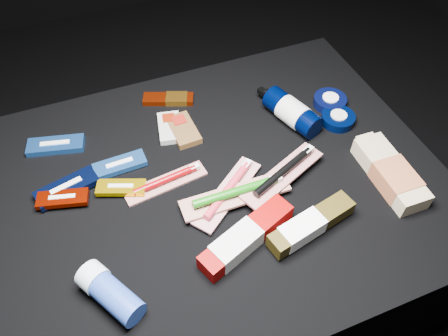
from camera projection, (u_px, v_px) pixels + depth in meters
name	position (u px, v px, depth m)	size (l,w,h in m)	color
ground	(221.00, 264.00, 1.28)	(3.00, 3.00, 0.00)	black
cloth_table	(220.00, 227.00, 1.12)	(0.98, 0.78, 0.40)	black
luna_bar_0	(56.00, 145.00, 1.02)	(0.14, 0.08, 0.02)	#1F53A5
luna_bar_1	(120.00, 165.00, 0.98)	(0.12, 0.05, 0.02)	blue
luna_bar_2	(67.00, 188.00, 0.94)	(0.14, 0.08, 0.02)	black
luna_bar_3	(121.00, 187.00, 0.94)	(0.11, 0.07, 0.01)	#CBA303
luna_bar_4	(63.00, 199.00, 0.91)	(0.11, 0.07, 0.01)	#781001
clif_bar_0	(183.00, 129.00, 1.06)	(0.06, 0.11, 0.02)	#53361B
clif_bar_1	(170.00, 126.00, 1.06)	(0.07, 0.11, 0.02)	#A09F9A
power_bar	(171.00, 99.00, 1.13)	(0.13, 0.08, 0.02)	#6B1804
lotion_bottle	(292.00, 112.00, 1.06)	(0.10, 0.20, 0.06)	black
cream_tin_upper	(330.00, 101.00, 1.12)	(0.08, 0.08, 0.03)	black
cream_tin_lower	(338.00, 119.00, 1.07)	(0.08, 0.08, 0.03)	black
bodywash_bottle	(391.00, 174.00, 0.95)	(0.08, 0.21, 0.04)	tan
deodorant_stick	(110.00, 293.00, 0.77)	(0.11, 0.14, 0.05)	navy
toothbrush_pack_0	(167.00, 181.00, 0.95)	(0.19, 0.07, 0.02)	#A49E9A
toothbrush_pack_1	(228.00, 191.00, 0.93)	(0.20, 0.16, 0.02)	beige
toothbrush_pack_2	(237.00, 193.00, 0.91)	(0.24, 0.06, 0.03)	#A39D98
toothbrush_pack_3	(284.00, 173.00, 0.94)	(0.22, 0.13, 0.02)	#A9A19E
toothpaste_carton_red	(243.00, 239.00, 0.85)	(0.22, 0.12, 0.04)	#780100
toothpaste_carton_green	(308.00, 226.00, 0.86)	(0.20, 0.08, 0.04)	#302609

